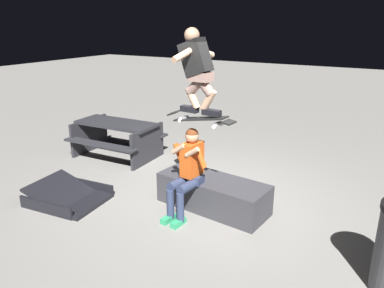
{
  "coord_description": "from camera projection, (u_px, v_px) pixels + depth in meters",
  "views": [
    {
      "loc": [
        -2.44,
        4.81,
        2.76
      ],
      "look_at": [
        0.08,
        0.43,
        1.08
      ],
      "focal_mm": 34.79,
      "sensor_mm": 36.0,
      "label": 1
    }
  ],
  "objects": [
    {
      "name": "picnic_table_back",
      "position": [
        117.0,
        134.0,
        7.81
      ],
      "size": [
        1.75,
        1.4,
        0.75
      ],
      "color": "#28282D",
      "rests_on": "ground"
    },
    {
      "name": "kicker_ramp",
      "position": [
        69.0,
        198.0,
        5.94
      ],
      "size": [
        1.19,
        1.02,
        0.4
      ],
      "color": "black",
      "rests_on": "ground"
    },
    {
      "name": "ledge_box_main",
      "position": [
        213.0,
        194.0,
        5.69
      ],
      "size": [
        1.77,
        0.85,
        0.48
      ],
      "primitive_type": "cube",
      "rotation": [
        0.0,
        0.0,
        -0.11
      ],
      "color": "#38383D",
      "rests_on": "ground"
    },
    {
      "name": "person_sitting_on_ledge",
      "position": [
        188.0,
        169.0,
        5.35
      ],
      "size": [
        0.6,
        0.77,
        1.31
      ],
      "color": "#2D3856",
      "rests_on": "ground"
    },
    {
      "name": "skateboard",
      "position": [
        200.0,
        119.0,
        5.06
      ],
      "size": [
        1.03,
        0.3,
        0.15
      ],
      "color": "black"
    },
    {
      "name": "skater_airborne",
      "position": [
        197.0,
        67.0,
        4.88
      ],
      "size": [
        0.63,
        0.89,
        1.12
      ],
      "color": "black"
    },
    {
      "name": "ground_plane",
      "position": [
        210.0,
        201.0,
        5.98
      ],
      "size": [
        40.0,
        40.0,
        0.0
      ],
      "primitive_type": "plane",
      "color": "gray"
    }
  ]
}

